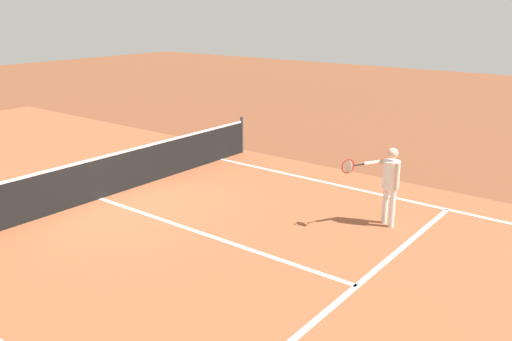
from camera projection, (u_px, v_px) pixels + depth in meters
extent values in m
plane|color=brown|center=(100.00, 199.00, 11.95)|extent=(60.00, 60.00, 0.00)
cube|color=#9E5433|center=(100.00, 199.00, 11.95)|extent=(10.62, 24.40, 0.00)
cube|color=white|center=(427.00, 205.00, 11.57)|extent=(0.10, 11.89, 0.01)
cube|color=white|center=(357.00, 286.00, 8.20)|extent=(8.22, 0.10, 0.01)
cube|color=white|center=(205.00, 234.00, 10.07)|extent=(0.10, 6.40, 0.01)
cylinder|color=#33383D|center=(242.00, 135.00, 15.59)|extent=(0.09, 0.09, 1.07)
cube|color=black|center=(98.00, 179.00, 11.81)|extent=(10.06, 0.02, 0.91)
cube|color=white|center=(97.00, 159.00, 11.67)|extent=(10.06, 0.03, 0.05)
cylinder|color=white|center=(392.00, 208.00, 10.31)|extent=(0.11, 0.11, 0.77)
cylinder|color=white|center=(385.00, 205.00, 10.50)|extent=(0.11, 0.11, 0.77)
cylinder|color=white|center=(391.00, 174.00, 10.21)|extent=(0.32, 0.32, 0.54)
sphere|color=beige|center=(393.00, 153.00, 10.09)|extent=(0.21, 0.21, 0.21)
cylinder|color=beige|center=(397.00, 176.00, 10.06)|extent=(0.08, 0.08, 0.53)
cylinder|color=beige|center=(375.00, 163.00, 10.20)|extent=(0.50, 0.32, 0.08)
cylinder|color=black|center=(359.00, 165.00, 10.05)|extent=(0.21, 0.13, 0.03)
torus|color=red|center=(348.00, 166.00, 9.96)|extent=(0.26, 0.16, 0.28)
cylinder|color=silver|center=(348.00, 166.00, 9.96)|extent=(0.12, 0.22, 0.25)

